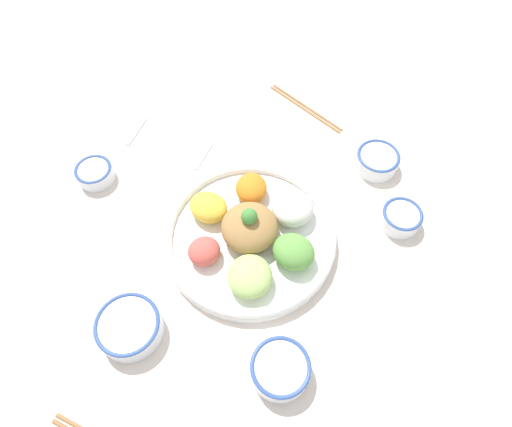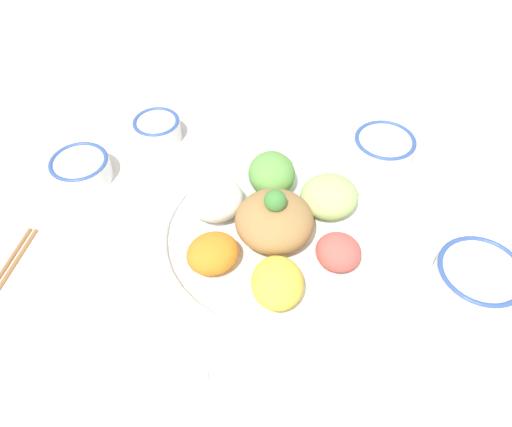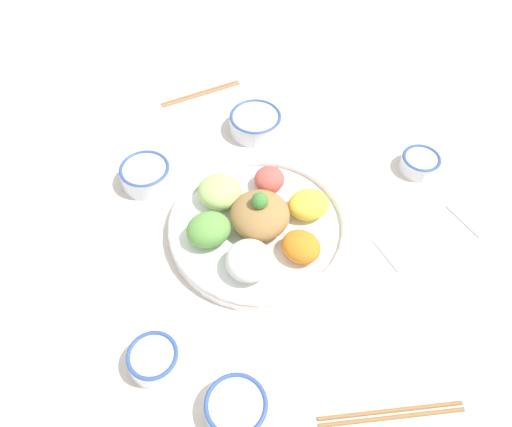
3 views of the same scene
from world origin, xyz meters
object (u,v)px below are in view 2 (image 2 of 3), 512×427
object	(u,v)px
sauce_bowl_far	(81,168)
sauce_bowl_red	(478,278)
sauce_bowl_dark	(383,148)
serving_spoon_extra	(142,385)
rice_bowl_plain	(157,128)
salad_platter	(273,229)

from	to	relation	value
sauce_bowl_far	sauce_bowl_red	bearing A→B (deg)	-125.51
sauce_bowl_far	sauce_bowl_dark	bearing A→B (deg)	-99.92
sauce_bowl_far	serving_spoon_extra	distance (m)	0.39
rice_bowl_plain	sauce_bowl_far	bearing A→B (deg)	117.57
sauce_bowl_dark	serving_spoon_extra	size ratio (longest dim) A/B	0.82
serving_spoon_extra	rice_bowl_plain	bearing A→B (deg)	85.02
sauce_bowl_far	salad_platter	bearing A→B (deg)	-128.58
salad_platter	sauce_bowl_far	size ratio (longest dim) A/B	3.65
salad_platter	sauce_bowl_red	xyz separation A→B (m)	(-0.15, -0.25, -0.00)
salad_platter	serving_spoon_extra	distance (m)	0.28
sauce_bowl_red	rice_bowl_plain	distance (m)	0.58
sauce_bowl_red	salad_platter	bearing A→B (deg)	58.13
rice_bowl_plain	sauce_bowl_far	xyz separation A→B (m)	(-0.07, 0.14, 0.00)
salad_platter	sauce_bowl_far	bearing A→B (deg)	51.42
sauce_bowl_far	serving_spoon_extra	bearing A→B (deg)	-172.34
rice_bowl_plain	serving_spoon_extra	world-z (taller)	rice_bowl_plain
sauce_bowl_dark	salad_platter	bearing A→B (deg)	118.21
salad_platter	rice_bowl_plain	size ratio (longest dim) A/B	4.21
sauce_bowl_red	serving_spoon_extra	bearing A→B (deg)	92.41
sauce_bowl_red	rice_bowl_plain	size ratio (longest dim) A/B	1.40
sauce_bowl_dark	rice_bowl_plain	world-z (taller)	sauce_bowl_dark
salad_platter	sauce_bowl_red	size ratio (longest dim) A/B	3.00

